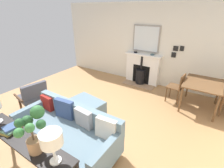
# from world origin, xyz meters

# --- Properties ---
(ground_plane) EXTENTS (5.92, 6.25, 0.01)m
(ground_plane) POSITION_xyz_m (0.00, 0.00, -0.00)
(ground_plane) COLOR #A87A4C
(wall_left) EXTENTS (0.12, 6.25, 2.66)m
(wall_left) POSITION_xyz_m (-2.96, 0.00, 1.33)
(wall_left) COLOR silver
(wall_left) RESTS_ON ground
(fireplace) EXTENTS (0.58, 1.25, 1.05)m
(fireplace) POSITION_xyz_m (-2.75, 0.21, 0.47)
(fireplace) COLOR #9E7A5B
(fireplace) RESTS_ON ground
(mirror_over_mantel) EXTENTS (0.04, 0.91, 0.86)m
(mirror_over_mantel) POSITION_xyz_m (-2.87, 0.21, 1.54)
(mirror_over_mantel) COLOR gray
(mantel_bowl_near) EXTENTS (0.12, 0.12, 0.04)m
(mantel_bowl_near) POSITION_xyz_m (-2.78, -0.09, 1.08)
(mantel_bowl_near) COLOR black
(mantel_bowl_near) RESTS_ON fireplace
(mantel_bowl_far) EXTENTS (0.13, 0.13, 0.04)m
(mantel_bowl_far) POSITION_xyz_m (-2.78, 0.51, 1.08)
(mantel_bowl_far) COLOR #334C56
(mantel_bowl_far) RESTS_ON fireplace
(sofa) EXTENTS (0.93, 2.08, 0.83)m
(sofa) POSITION_xyz_m (0.80, 0.22, 0.34)
(sofa) COLOR #B2B2B7
(sofa) RESTS_ON ground
(ottoman) EXTENTS (0.68, 0.91, 0.41)m
(ottoman) POSITION_xyz_m (-0.17, -0.13, 0.25)
(ottoman) COLOR #B2B2B7
(ottoman) RESTS_ON ground
(armchair_accent) EXTENTS (0.76, 0.70, 0.83)m
(armchair_accent) POSITION_xyz_m (0.40, -1.40, 0.46)
(armchair_accent) COLOR #4C3321
(armchair_accent) RESTS_ON ground
(console_table) EXTENTS (0.33, 1.86, 0.76)m
(console_table) POSITION_xyz_m (1.57, 0.22, 0.67)
(console_table) COLOR black
(console_table) RESTS_ON ground
(table_lamp_far_end) EXTENTS (0.26, 0.26, 0.44)m
(table_lamp_far_end) POSITION_xyz_m (1.57, 0.92, 1.11)
(table_lamp_far_end) COLOR white
(table_lamp_far_end) RESTS_ON console_table
(potted_plant) EXTENTS (0.44, 0.38, 0.60)m
(potted_plant) POSITION_xyz_m (1.56, 0.56, 1.10)
(potted_plant) COLOR #99704C
(potted_plant) RESTS_ON console_table
(book_stack) EXTENTS (0.29, 0.24, 0.09)m
(book_stack) POSITION_xyz_m (1.56, -0.08, 0.81)
(book_stack) COLOR olive
(book_stack) RESTS_ON console_table
(dining_table) EXTENTS (1.07, 0.88, 0.74)m
(dining_table) POSITION_xyz_m (-2.05, 2.17, 0.65)
(dining_table) COLOR brown
(dining_table) RESTS_ON ground
(dining_chair_near_fireplace) EXTENTS (0.44, 0.44, 0.85)m
(dining_chair_near_fireplace) POSITION_xyz_m (-2.05, 1.59, 0.51)
(dining_chair_near_fireplace) COLOR brown
(dining_chair_near_fireplace) RESTS_ON ground
(photo_gallery_row) EXTENTS (0.02, 0.33, 0.38)m
(photo_gallery_row) POSITION_xyz_m (-2.88, 1.23, 1.27)
(photo_gallery_row) COLOR black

